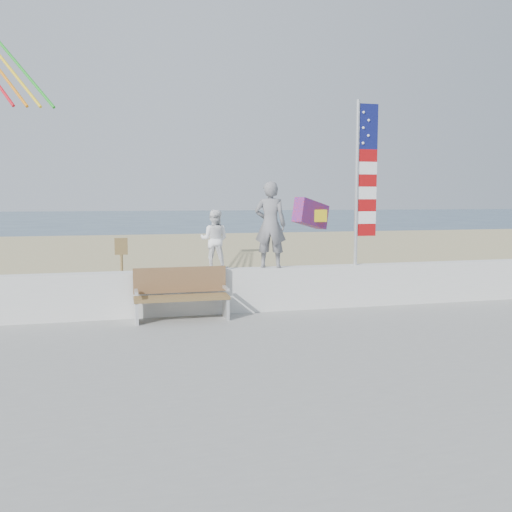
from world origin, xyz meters
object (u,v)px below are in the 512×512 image
at_px(adult, 270,225).
at_px(flag, 362,176).
at_px(child, 214,240).
at_px(bench, 181,293).

distance_m(adult, flag, 2.28).
xyz_separation_m(child, flag, (3.21, -0.00, 1.31)).
relative_size(bench, flag, 0.51).
relative_size(adult, bench, 0.99).
bearing_deg(adult, child, 22.20).
xyz_separation_m(adult, flag, (2.04, -0.00, 1.02)).
relative_size(child, flag, 0.35).
distance_m(child, flag, 3.47).
distance_m(bench, flag, 4.59).
bearing_deg(bench, child, 31.92).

